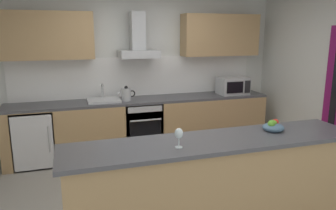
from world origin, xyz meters
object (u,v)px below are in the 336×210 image
Objects in this scene: kettle at (126,94)px; range_hood at (138,43)px; oven at (141,126)px; sink at (104,100)px; microwave at (233,86)px; refrigerator at (35,137)px; wine_glass at (179,134)px; fruit_bowl at (273,127)px.

range_hood is at bearing 34.04° from kettle.
oven is 0.76m from sink.
kettle is (-1.88, -0.01, -0.04)m from microwave.
oven is 0.94× the size of refrigerator.
oven is 1.11× the size of range_hood.
sink reaches higher than kettle.
oven is 4.50× the size of wine_glass.
range_hood is (-1.64, 0.16, 0.74)m from microwave.
kettle is at bearing 116.51° from fruit_bowl.
refrigerator is 1.18× the size of range_hood.
fruit_bowl is (1.12, -2.24, -0.00)m from kettle.
microwave is (3.28, -0.03, 0.62)m from refrigerator.
sink is at bearing 179.00° from microwave.
wine_glass is (0.37, -2.46, 0.16)m from sink.
wine_glass is at bearing -94.86° from range_hood.
microwave reaches higher than wine_glass.
refrigerator is 1.70× the size of microwave.
refrigerator is 2.91m from wine_glass.
sink is at bearing 122.72° from fruit_bowl.
fruit_bowl is at bearing -63.49° from kettle.
range_hood is 3.27× the size of fruit_bowl.
fruit_bowl reaches higher than refrigerator.
sink is 2.81× the size of wine_glass.
microwave reaches higher than oven.
wine_glass reaches higher than refrigerator.
kettle is at bearing -179.82° from microwave.
kettle is 0.83m from range_hood.
range_hood reaches higher than refrigerator.
kettle is 1.31× the size of fruit_bowl.
range_hood is at bearing 174.51° from microwave.
wine_glass is at bearing -89.47° from kettle.
sink is (-0.59, 0.01, 0.47)m from oven.
microwave is at bearing 52.54° from wine_glass.
oven is 1.74m from microwave.
range_hood is at bearing 4.62° from refrigerator.
sink is 0.69× the size of range_hood.
range_hood reaches higher than sink.
microwave is at bearing -5.49° from range_hood.
range_hood is at bearing 11.31° from sink.
fruit_bowl is (2.51, -2.27, 0.58)m from refrigerator.
microwave is 1.88m from kettle.
range_hood is (1.64, 0.13, 1.36)m from refrigerator.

